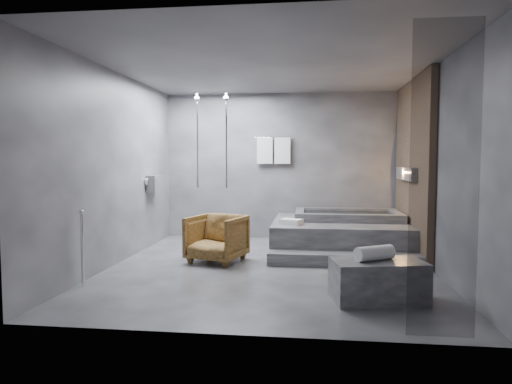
# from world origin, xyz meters

# --- Properties ---
(room) EXTENTS (5.00, 5.04, 2.82)m
(room) POSITION_xyz_m (0.40, 0.24, 1.73)
(room) COLOR #313234
(room) RESTS_ON ground
(tub_deck) EXTENTS (2.20, 2.00, 0.50)m
(tub_deck) POSITION_xyz_m (1.05, 1.45, 0.25)
(tub_deck) COLOR #37373A
(tub_deck) RESTS_ON ground
(tub_step) EXTENTS (2.20, 0.36, 0.18)m
(tub_step) POSITION_xyz_m (1.05, 0.27, 0.09)
(tub_step) COLOR #37373A
(tub_step) RESTS_ON ground
(concrete_bench) EXTENTS (1.06, 0.72, 0.44)m
(concrete_bench) POSITION_xyz_m (1.30, -1.35, 0.22)
(concrete_bench) COLOR #37373A
(concrete_bench) RESTS_ON ground
(driftwood_chair) EXTENTS (0.94, 0.96, 0.70)m
(driftwood_chair) POSITION_xyz_m (-0.83, 0.32, 0.35)
(driftwood_chair) COLOR #452C11
(driftwood_chair) RESTS_ON ground
(rolled_towel) EXTENTS (0.46, 0.36, 0.16)m
(rolled_towel) POSITION_xyz_m (1.26, -1.34, 0.52)
(rolled_towel) COLOR white
(rolled_towel) RESTS_ON concrete_bench
(deck_towel) EXTENTS (0.39, 0.34, 0.09)m
(deck_towel) POSITION_xyz_m (0.27, 0.88, 0.54)
(deck_towel) COLOR white
(deck_towel) RESTS_ON tub_deck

